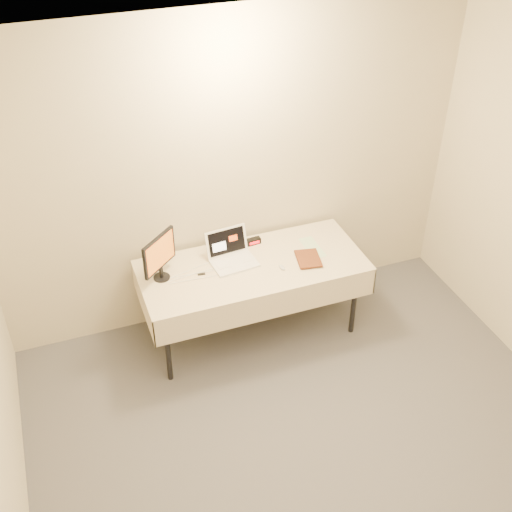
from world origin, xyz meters
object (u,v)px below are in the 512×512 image
object	(u,v)px
table	(252,271)
monitor	(159,255)
laptop	(231,254)
book	(297,249)

from	to	relation	value
table	monitor	size ratio (longest dim) A/B	4.73
monitor	laptop	bearing A→B (deg)	-38.00
laptop	table	bearing A→B (deg)	-45.65
table	book	xyz separation A→B (m)	(0.36, -0.08, 0.19)
table	laptop	bearing A→B (deg)	139.79
table	laptop	distance (m)	0.22
laptop	book	world-z (taller)	book
laptop	monitor	size ratio (longest dim) A/B	0.98
laptop	book	xyz separation A→B (m)	(0.51, -0.20, 0.07)
laptop	monitor	xyz separation A→B (m)	(-0.60, -0.04, 0.17)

